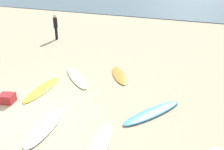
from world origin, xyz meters
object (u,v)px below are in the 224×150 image
object	(u,v)px
surfboard_4	(152,112)
surfboard_3	(77,78)
surfboard_1	(42,89)
surfboard_7	(99,145)
surfboard_0	(45,127)
beach_cooler	(7,98)
beachgoer_near	(56,26)
surfboard_5	(119,75)

from	to	relation	value
surfboard_4	surfboard_3	bearing A→B (deg)	9.94
surfboard_1	surfboard_3	xyz separation A→B (m)	(0.61, 1.54, 0.01)
surfboard_3	surfboard_7	size ratio (longest dim) A/B	1.23
surfboard_0	surfboard_7	xyz separation A→B (m)	(1.85, 0.01, -0.00)
surfboard_1	beach_cooler	world-z (taller)	beach_cooler
surfboard_0	beachgoer_near	size ratio (longest dim) A/B	1.21
surfboard_0	surfboard_5	size ratio (longest dim) A/B	1.02
beach_cooler	surfboard_0	bearing A→B (deg)	-15.05
surfboard_0	surfboard_1	xyz separation A→B (m)	(-1.79, 1.89, -0.01)
surfboard_4	surfboard_7	distance (m)	2.30
beach_cooler	surfboard_4	bearing A→B (deg)	17.76
surfboard_3	beachgoer_near	world-z (taller)	beachgoer_near
surfboard_1	surfboard_4	size ratio (longest dim) A/B	0.94
surfboard_0	surfboard_1	distance (m)	2.61
surfboard_3	beach_cooler	xyz separation A→B (m)	(-1.04, -2.84, 0.13)
surfboard_7	beach_cooler	size ratio (longest dim) A/B	4.09
surfboard_3	surfboard_5	xyz separation A→B (m)	(1.59, 1.06, -0.00)
surfboard_4	beachgoer_near	size ratio (longest dim) A/B	1.44
surfboard_0	surfboard_3	bearing A→B (deg)	-83.03
surfboard_1	surfboard_4	xyz separation A→B (m)	(4.45, 0.27, 0.01)
surfboard_0	surfboard_3	size ratio (longest dim) A/B	0.83
surfboard_1	surfboard_3	distance (m)	1.66
surfboard_0	surfboard_7	distance (m)	1.85
surfboard_5	surfboard_7	world-z (taller)	surfboard_7
surfboard_4	beach_cooler	size ratio (longest dim) A/B	4.95
surfboard_0	surfboard_4	size ratio (longest dim) A/B	0.84
surfboard_0	surfboard_4	xyz separation A→B (m)	(2.66, 2.16, 0.00)
surfboard_3	surfboard_4	distance (m)	4.05
surfboard_4	surfboard_7	size ratio (longest dim) A/B	1.21
surfboard_4	surfboard_5	size ratio (longest dim) A/B	1.21
surfboard_1	surfboard_3	size ratio (longest dim) A/B	0.93
surfboard_5	surfboard_1	bearing A→B (deg)	-165.90
surfboard_4	surfboard_5	world-z (taller)	surfboard_4
surfboard_7	surfboard_3	bearing A→B (deg)	-60.10
surfboard_1	surfboard_5	distance (m)	3.41
surfboard_7	surfboard_1	bearing A→B (deg)	-38.92
surfboard_4	beachgoer_near	distance (m)	10.92
surfboard_5	surfboard_7	xyz separation A→B (m)	(1.44, -4.49, 0.00)
surfboard_3	surfboard_7	xyz separation A→B (m)	(3.02, -3.43, 0.00)
surfboard_7	beach_cooler	world-z (taller)	beach_cooler
surfboard_0	surfboard_3	world-z (taller)	surfboard_0
surfboard_1	surfboard_5	size ratio (longest dim) A/B	1.14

